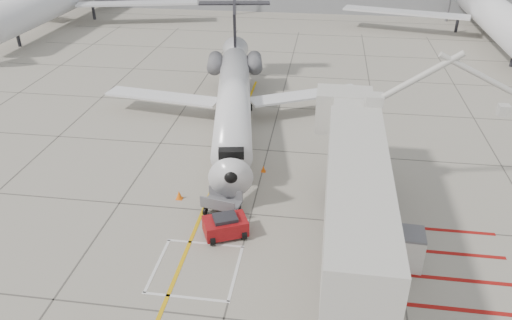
# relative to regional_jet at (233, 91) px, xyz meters

# --- Properties ---
(ground_plane) EXTENTS (260.00, 260.00, 0.00)m
(ground_plane) POSITION_rel_regional_jet_xyz_m (2.85, -14.07, -3.62)
(ground_plane) COLOR gray
(ground_plane) RESTS_ON ground
(regional_jet) EXTENTS (26.21, 30.89, 7.24)m
(regional_jet) POSITION_rel_regional_jet_xyz_m (0.00, 0.00, 0.00)
(regional_jet) COLOR white
(regional_jet) RESTS_ON ground_plane
(jet_bridge) EXTENTS (9.18, 19.13, 7.62)m
(jet_bridge) POSITION_rel_regional_jet_xyz_m (8.35, -13.87, 0.19)
(jet_bridge) COLOR beige
(jet_bridge) RESTS_ON ground_plane
(pushback_tug) EXTENTS (2.68, 2.26, 1.34)m
(pushback_tug) POSITION_rel_regional_jet_xyz_m (1.78, -12.23, -2.95)
(pushback_tug) COLOR maroon
(pushback_tug) RESTS_ON ground_plane
(baggage_cart) EXTENTS (2.34, 1.73, 1.33)m
(baggage_cart) POSITION_rel_regional_jet_xyz_m (1.15, -10.14, -2.95)
(baggage_cart) COLOR #5D5D63
(baggage_cart) RESTS_ON ground_plane
(ground_power_unit) EXTENTS (2.54, 1.55, 1.97)m
(ground_power_unit) POSITION_rel_regional_jet_xyz_m (10.64, -13.24, -2.64)
(ground_power_unit) COLOR silver
(ground_power_unit) RESTS_ON ground_plane
(cone_nose) EXTENTS (0.40, 0.40, 0.55)m
(cone_nose) POSITION_rel_regional_jet_xyz_m (-1.72, -9.07, -3.34)
(cone_nose) COLOR orange
(cone_nose) RESTS_ON ground_plane
(cone_side) EXTENTS (0.32, 0.32, 0.45)m
(cone_side) POSITION_rel_regional_jet_xyz_m (2.92, -5.11, -3.40)
(cone_side) COLOR #F15D0C
(cone_side) RESTS_ON ground_plane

